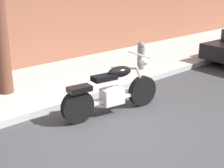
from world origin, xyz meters
TOP-DOWN VIEW (x-y plane):
  - ground_plane at (0.00, 0.00)m, footprint 60.00×60.00m
  - sidewalk at (0.00, 2.71)m, footprint 24.29×2.93m
  - motorcycle at (0.58, 0.42)m, footprint 2.18×0.73m
  - fire_hydrant at (3.00, 1.93)m, footprint 0.20×0.20m

SIDE VIEW (x-z plane):
  - ground_plane at x=0.00m, z-range 0.00..0.00m
  - sidewalk at x=0.00m, z-range 0.00..0.14m
  - fire_hydrant at x=3.00m, z-range 0.00..0.91m
  - motorcycle at x=0.58m, z-range -0.11..1.03m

